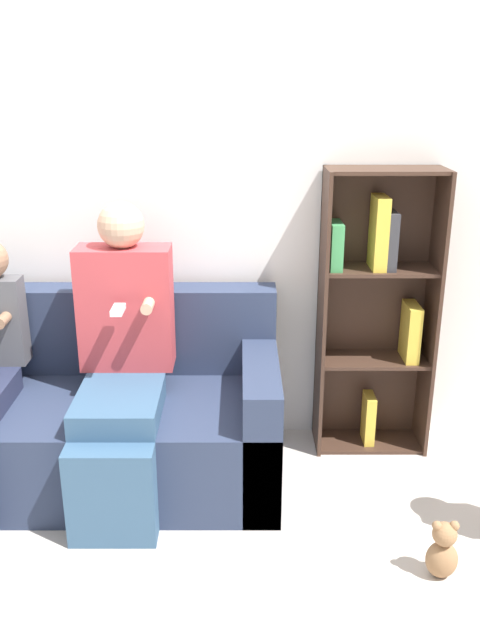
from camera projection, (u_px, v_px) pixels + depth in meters
ground_plane at (146, 539)px, 2.85m from camera, size 14.00×14.00×0.00m
back_wall at (160, 197)px, 3.32m from camera, size 10.00×0.06×2.55m
couch at (96, 419)px, 3.23m from camera, size 1.75×0.84×0.86m
adult_seated at (124, 352)px, 3.01m from camera, size 0.43×0.76×1.32m
bookshelf at (379, 305)px, 3.36m from camera, size 0.56×0.27×1.44m
teddy_bear at (445, 551)px, 2.60m from camera, size 0.12×0.10×0.25m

